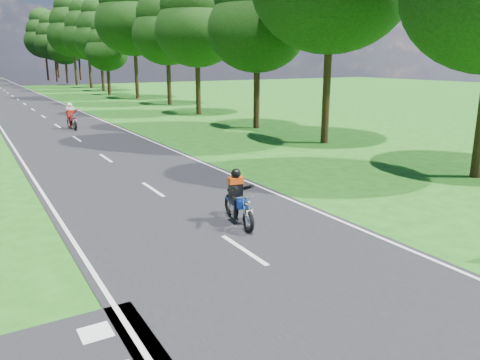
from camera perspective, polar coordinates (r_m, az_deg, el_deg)
ground at (r=9.45m, az=6.82°, el=-12.64°), size 160.00×160.00×0.00m
main_road at (r=57.04m, az=-25.45°, el=8.84°), size 7.00×140.00×0.02m
road_markings at (r=55.16m, az=-25.40°, el=8.71°), size 7.40×140.00×0.01m
treeline at (r=67.15m, az=-25.86°, el=16.53°), size 40.00×115.35×14.78m
rider_near_blue at (r=12.41m, az=-0.18°, el=-2.07°), size 0.88×1.83×1.47m
rider_far_red at (r=31.38m, az=-19.88°, el=7.35°), size 0.71×1.99×1.64m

